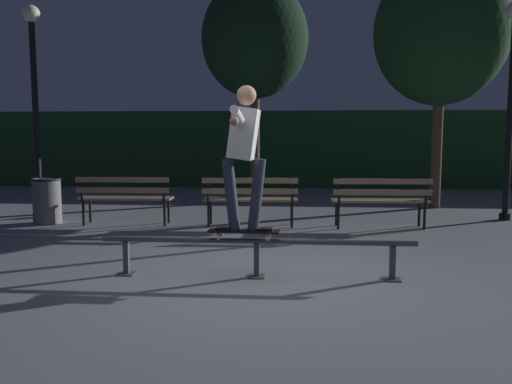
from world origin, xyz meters
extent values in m
plane|color=slate|center=(0.00, 0.00, 0.00)|extent=(90.00, 90.00, 0.00)
cube|color=#234C28|center=(0.00, 10.41, 1.13)|extent=(24.00, 1.20, 2.27)
cylinder|color=#47474C|center=(0.00, 0.15, 0.40)|extent=(3.44, 0.06, 0.06)
cube|color=#47474C|center=(-1.46, 0.15, 0.18)|extent=(0.06, 0.06, 0.37)
cube|color=#47474C|center=(-1.46, 0.15, 0.01)|extent=(0.18, 0.18, 0.01)
cube|color=#47474C|center=(0.00, 0.15, 0.18)|extent=(0.06, 0.06, 0.37)
cube|color=#47474C|center=(0.00, 0.15, 0.01)|extent=(0.18, 0.18, 0.01)
cube|color=#47474C|center=(1.46, 0.15, 0.18)|extent=(0.06, 0.06, 0.37)
cube|color=#47474C|center=(1.46, 0.15, 0.01)|extent=(0.18, 0.18, 0.01)
cube|color=black|center=(-0.14, 0.15, 0.51)|extent=(0.79, 0.23, 0.02)
cube|color=black|center=(-0.14, 0.15, 0.52)|extent=(0.77, 0.22, 0.00)
cube|color=#9E9EA3|center=(0.13, 0.14, 0.49)|extent=(0.06, 0.17, 0.02)
cube|color=#9E9EA3|center=(-0.40, 0.16, 0.49)|extent=(0.06, 0.17, 0.02)
cylinder|color=beige|center=(0.12, 0.06, 0.45)|extent=(0.05, 0.03, 0.05)
cylinder|color=beige|center=(0.13, 0.22, 0.45)|extent=(0.05, 0.03, 0.05)
cylinder|color=beige|center=(-0.41, 0.08, 0.45)|extent=(0.05, 0.03, 0.05)
cylinder|color=beige|center=(-0.40, 0.24, 0.45)|extent=(0.05, 0.03, 0.05)
cube|color=black|center=(0.04, 0.15, 0.53)|extent=(0.26, 0.11, 0.03)
cube|color=black|center=(-0.32, 0.16, 0.53)|extent=(0.26, 0.11, 0.03)
cylinder|color=#282D42|center=(0.00, 0.15, 0.91)|extent=(0.21, 0.13, 0.79)
cylinder|color=#282D42|center=(-0.28, 0.16, 0.91)|extent=(0.21, 0.13, 0.79)
cube|color=silver|center=(-0.14, 0.15, 1.57)|extent=(0.34, 0.37, 0.57)
cylinder|color=silver|center=(-0.15, -0.23, 1.73)|extent=(0.10, 0.61, 0.21)
cylinder|color=silver|center=(-0.13, 0.53, 1.73)|extent=(0.10, 0.61, 0.21)
sphere|color=#A37556|center=(-0.16, -0.51, 1.68)|extent=(0.09, 0.09, 0.09)
sphere|color=#A37556|center=(-0.12, 0.81, 1.68)|extent=(0.09, 0.09, 0.09)
sphere|color=#A37556|center=(-0.11, 0.15, 1.97)|extent=(0.21, 0.21, 0.21)
cube|color=black|center=(-1.82, 3.52, 0.22)|extent=(0.04, 0.04, 0.44)
cube|color=black|center=(-1.81, 3.20, 0.22)|extent=(0.04, 0.04, 0.44)
cube|color=black|center=(-1.81, 3.16, 0.66)|extent=(0.04, 0.04, 0.44)
cube|color=black|center=(-3.23, 3.47, 0.22)|extent=(0.04, 0.04, 0.44)
cube|color=black|center=(-3.22, 3.15, 0.22)|extent=(0.04, 0.04, 0.44)
cube|color=black|center=(-3.22, 3.11, 0.66)|extent=(0.04, 0.04, 0.44)
cube|color=#A38460|center=(-2.53, 3.47, 0.46)|extent=(1.60, 0.15, 0.04)
cube|color=#A38460|center=(-2.52, 3.33, 0.46)|extent=(1.60, 0.15, 0.04)
cube|color=#A38460|center=(-2.52, 3.19, 0.46)|extent=(1.60, 0.15, 0.04)
cube|color=#A38460|center=(-2.51, 3.12, 0.62)|extent=(1.60, 0.09, 0.09)
cube|color=#A38460|center=(-2.51, 3.12, 0.80)|extent=(1.60, 0.09, 0.09)
cube|color=black|center=(0.35, 3.52, 0.22)|extent=(0.04, 0.04, 0.44)
cube|color=black|center=(0.36, 3.20, 0.22)|extent=(0.04, 0.04, 0.44)
cube|color=black|center=(0.36, 3.16, 0.66)|extent=(0.04, 0.04, 0.44)
cube|color=black|center=(-1.06, 3.47, 0.22)|extent=(0.04, 0.04, 0.44)
cube|color=black|center=(-1.04, 3.15, 0.22)|extent=(0.04, 0.04, 0.44)
cube|color=black|center=(-1.04, 3.11, 0.66)|extent=(0.04, 0.04, 0.44)
cube|color=#A38460|center=(-0.35, 3.47, 0.46)|extent=(1.60, 0.15, 0.04)
cube|color=#A38460|center=(-0.35, 3.33, 0.46)|extent=(1.60, 0.15, 0.04)
cube|color=#A38460|center=(-0.34, 3.19, 0.46)|extent=(1.60, 0.15, 0.04)
cube|color=#A38460|center=(-0.34, 3.12, 0.62)|extent=(1.60, 0.09, 0.09)
cube|color=#A38460|center=(-0.34, 3.12, 0.80)|extent=(1.60, 0.09, 0.09)
cube|color=black|center=(2.52, 3.52, 0.22)|extent=(0.04, 0.04, 0.44)
cube|color=black|center=(2.54, 3.20, 0.22)|extent=(0.04, 0.04, 0.44)
cube|color=black|center=(2.54, 3.16, 0.66)|extent=(0.04, 0.04, 0.44)
cube|color=black|center=(1.12, 3.47, 0.22)|extent=(0.04, 0.04, 0.44)
cube|color=black|center=(1.13, 3.15, 0.22)|extent=(0.04, 0.04, 0.44)
cube|color=black|center=(1.13, 3.11, 0.66)|extent=(0.04, 0.04, 0.44)
cube|color=#A38460|center=(1.82, 3.47, 0.46)|extent=(1.60, 0.15, 0.04)
cube|color=#A38460|center=(1.83, 3.33, 0.46)|extent=(1.60, 0.15, 0.04)
cube|color=#A38460|center=(1.83, 3.19, 0.46)|extent=(1.60, 0.15, 0.04)
cube|color=#A38460|center=(1.83, 3.12, 0.62)|extent=(1.60, 0.09, 0.09)
cube|color=#A38460|center=(1.83, 3.12, 0.80)|extent=(1.60, 0.09, 0.09)
cylinder|color=brown|center=(3.40, 5.87, 1.26)|extent=(0.22, 0.22, 2.52)
ellipsoid|color=#193D1E|center=(3.40, 5.87, 3.69)|extent=(2.76, 2.76, 3.03)
cylinder|color=brown|center=(-0.54, 6.64, 1.35)|extent=(0.22, 0.22, 2.70)
ellipsoid|color=black|center=(-0.54, 6.64, 3.73)|extent=(2.43, 2.43, 2.68)
cylinder|color=black|center=(4.26, 4.33, 1.80)|extent=(0.11, 0.11, 3.60)
cylinder|color=black|center=(4.26, 4.33, 0.06)|extent=(0.20, 0.20, 0.12)
cylinder|color=black|center=(-4.40, 3.94, 1.80)|extent=(0.11, 0.11, 3.60)
sphere|color=#F2EACC|center=(-4.40, 3.94, 3.74)|extent=(0.32, 0.32, 0.32)
cylinder|color=black|center=(-4.40, 3.94, 0.06)|extent=(0.20, 0.20, 0.12)
cylinder|color=slate|center=(-3.95, 3.32, 0.39)|extent=(0.48, 0.48, 0.78)
torus|color=black|center=(-3.95, 3.32, 0.78)|extent=(0.52, 0.52, 0.04)
camera|label=1|loc=(0.42, -5.32, 1.55)|focal=36.02mm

